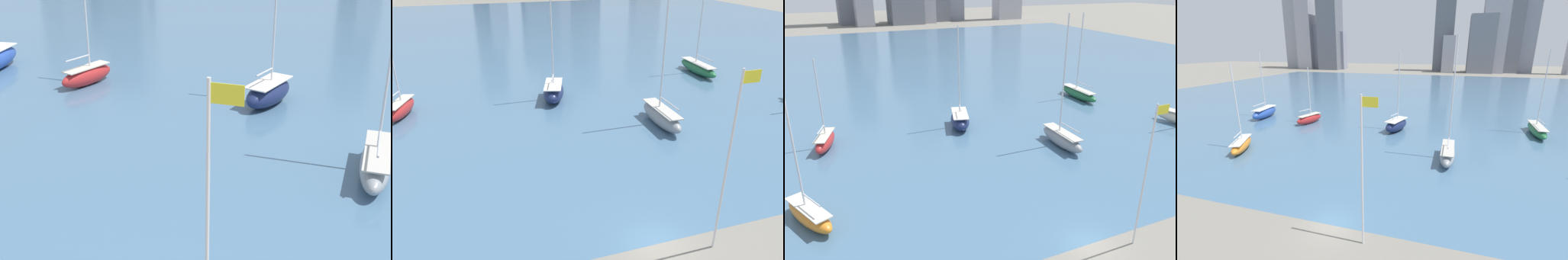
# 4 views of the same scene
# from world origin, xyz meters

# --- Properties ---
(ground_plane) EXTENTS (500.00, 500.00, 0.00)m
(ground_plane) POSITION_xyz_m (0.00, 0.00, 0.00)
(ground_plane) COLOR gray
(harbor_water) EXTENTS (180.00, 140.00, 0.00)m
(harbor_water) POSITION_xyz_m (0.00, 70.00, 0.00)
(harbor_water) COLOR #476B89
(harbor_water) RESTS_ON ground_plane
(flag_pole) EXTENTS (1.24, 0.14, 11.87)m
(flag_pole) POSITION_xyz_m (3.40, -1.31, 6.43)
(flag_pole) COLOR silver
(flag_pole) RESTS_ON ground_plane
(distant_city_skyline) EXTENTS (202.17, 23.57, 66.09)m
(distant_city_skyline) POSITION_xyz_m (-23.54, 168.60, 25.21)
(distant_city_skyline) COLOR #8E939E
(distant_city_skyline) RESTS_ON ground_plane
(sailboat_gray) EXTENTS (2.13, 8.13, 16.34)m
(sailboat_gray) POSITION_xyz_m (9.32, 17.10, 1.14)
(sailboat_gray) COLOR gray
(sailboat_gray) RESTS_ON harbor_water
(sailboat_green) EXTENTS (2.22, 9.59, 14.70)m
(sailboat_green) POSITION_xyz_m (24.30, 33.27, 1.00)
(sailboat_green) COLOR #236B3D
(sailboat_green) RESTS_ON harbor_water
(sailboat_navy) EXTENTS (4.36, 7.10, 14.24)m
(sailboat_navy) POSITION_xyz_m (-0.12, 28.55, 1.19)
(sailboat_navy) COLOR #19234C
(sailboat_navy) RESTS_ON harbor_water
(sailboat_red) EXTENTS (3.53, 6.55, 11.25)m
(sailboat_red) POSITION_xyz_m (-18.25, 28.53, 1.04)
(sailboat_red) COLOR #B72828
(sailboat_red) RESTS_ON harbor_water
(sailboat_orange) EXTENTS (4.63, 7.18, 12.83)m
(sailboat_orange) POSITION_xyz_m (-20.46, 12.24, 0.97)
(sailboat_orange) COLOR orange
(sailboat_orange) RESTS_ON harbor_water
(sailboat_blue) EXTENTS (3.43, 8.56, 13.94)m
(sailboat_blue) POSITION_xyz_m (-30.18, 29.95, 1.19)
(sailboat_blue) COLOR #284CA8
(sailboat_blue) RESTS_ON harbor_water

